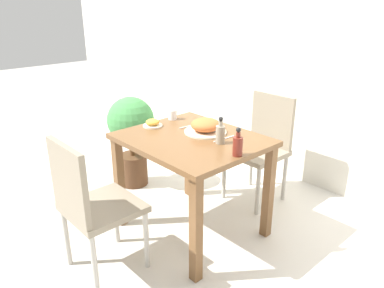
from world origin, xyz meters
name	(u,v)px	position (x,y,z in m)	size (l,w,h in m)	color
ground_plane	(192,228)	(0.00, 0.00, 0.00)	(16.00, 16.00, 0.00)	beige
wall_back	(308,38)	(0.00, 1.33, 1.30)	(8.00, 0.05, 2.60)	silver
dining_table	(192,153)	(0.00, 0.00, 0.61)	(0.93, 0.79, 0.73)	brown
chair_near	(90,202)	(-0.06, -0.76, 0.50)	(0.42, 0.42, 0.89)	gray
chair_far	(262,142)	(0.02, 0.78, 0.50)	(0.42, 0.42, 0.89)	gray
food_plate	(206,126)	(-0.01, 0.13, 0.78)	(0.30, 0.30, 0.10)	beige
side_plate	(153,123)	(-0.36, -0.06, 0.76)	(0.15, 0.15, 0.06)	beige
drink_cup	(173,115)	(-0.40, 0.16, 0.77)	(0.07, 0.07, 0.08)	white
sauce_bottle	(220,133)	(0.21, 0.06, 0.80)	(0.06, 0.06, 0.18)	gray
condiment_bottle	(238,145)	(0.42, -0.01, 0.80)	(0.06, 0.06, 0.18)	maroon
fork_utensil	(188,126)	(-0.19, 0.13, 0.74)	(0.02, 0.17, 0.00)	silver
spoon_utensil	(224,139)	(0.17, 0.13, 0.74)	(0.02, 0.19, 0.00)	silver
potted_plant_left	(131,131)	(-0.91, 0.10, 0.52)	(0.41, 0.41, 0.82)	#51331E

